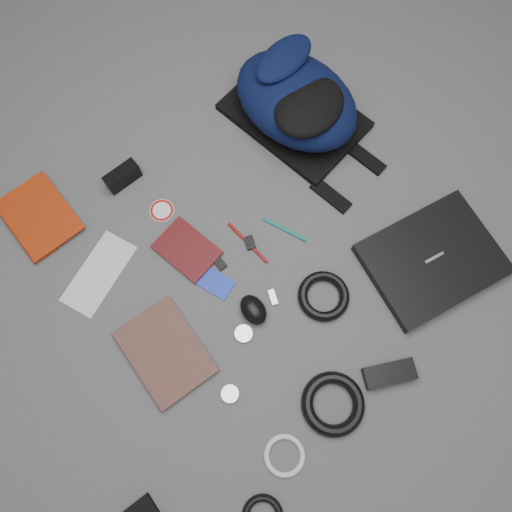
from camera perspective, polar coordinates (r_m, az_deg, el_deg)
ground at (r=1.37m, az=0.00°, el=-0.26°), size 4.00×4.00×0.00m
backpack at (r=1.49m, az=4.63°, el=17.35°), size 0.37×0.48×0.18m
laptop at (r=1.43m, az=19.49°, el=-0.38°), size 0.38×0.32×0.03m
textbook_red at (r=1.53m, az=-25.99°, el=2.24°), size 0.17×0.23×0.02m
comic_book at (r=1.34m, az=-13.51°, el=-12.82°), size 0.18×0.24×0.02m
envelope at (r=1.42m, az=-17.52°, el=-1.93°), size 0.25×0.19×0.00m
dvd_case at (r=1.38m, az=-7.89°, el=0.72°), size 0.15×0.19×0.01m
compact_camera at (r=1.48m, az=-15.01°, el=8.76°), size 0.10×0.04×0.06m
sticker_disc at (r=1.44m, az=-10.71°, el=5.14°), size 0.08×0.08×0.00m
pen_teal at (r=1.40m, az=3.24°, el=3.05°), size 0.06×0.13×0.01m
pen_red at (r=1.38m, az=-0.96°, el=1.54°), size 0.03×0.16×0.01m
id_badge at (r=1.35m, az=-4.65°, el=-3.09°), size 0.09×0.11×0.00m
usb_black at (r=1.37m, az=-4.49°, el=-0.44°), size 0.02×0.06×0.01m
usb_silver at (r=1.34m, az=1.95°, el=-4.73°), size 0.03×0.04×0.01m
key_fob at (r=1.38m, az=-0.71°, el=1.52°), size 0.04×0.04×0.01m
mouse at (r=1.31m, az=-0.31°, el=-6.16°), size 0.07×0.09×0.05m
headphone_left at (r=1.30m, az=-2.99°, el=-15.46°), size 0.05×0.05×0.01m
headphone_right at (r=1.32m, az=-1.42°, el=-8.87°), size 0.06×0.06×0.01m
cable_coil at (r=1.34m, az=7.73°, el=-4.55°), size 0.17×0.17×0.03m
power_brick at (r=1.34m, az=15.00°, el=-12.87°), size 0.14×0.10×0.03m
power_cord_coil at (r=1.30m, az=8.79°, el=-16.36°), size 0.20×0.20×0.03m
white_cable_coil at (r=1.30m, az=3.29°, el=-21.82°), size 0.12×0.12×0.01m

